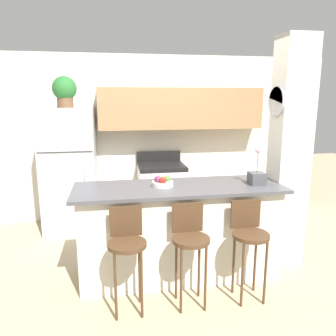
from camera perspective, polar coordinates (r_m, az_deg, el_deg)
name	(u,v)px	position (r m, az deg, el deg)	size (l,w,h in m)	color
ground_plane	(178,274)	(3.79, 1.82, -17.96)	(14.00, 14.00, 0.00)	tan
wall_back	(164,127)	(5.18, -0.72, 7.11)	(5.60, 0.38, 2.55)	silver
pillar_right	(289,155)	(3.88, 20.27, 2.16)	(0.38, 0.33, 2.55)	silver
counter_bar	(179,231)	(3.57, 1.87, -10.90)	(2.17, 0.73, 1.00)	silver
refrigerator	(70,170)	(4.91, -16.76, -0.35)	(0.75, 0.71, 1.77)	silver
stove_range	(162,193)	(5.08, -1.13, -4.38)	(0.70, 0.63, 1.07)	white
bar_stool_left	(127,245)	(2.99, -7.18, -13.16)	(0.34, 0.34, 0.95)	#4C331E
bar_stool_mid	(190,240)	(3.07, 3.84, -12.45)	(0.34, 0.34, 0.95)	#4C331E
bar_stool_right	(249,236)	(3.24, 13.94, -11.41)	(0.34, 0.34, 0.95)	#4C331E
potted_plant_on_fridge	(64,91)	(4.81, -17.58, 12.73)	(0.33, 0.33, 0.42)	brown
orchid_vase	(257,175)	(3.58, 15.21, -1.27)	(0.16, 0.16, 0.40)	#4C4C51
fruit_bowl	(162,182)	(3.39, -0.99, -2.49)	(0.22, 0.22, 0.11)	silver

